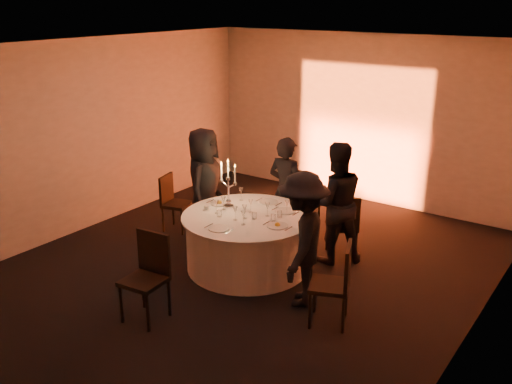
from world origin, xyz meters
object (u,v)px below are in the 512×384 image
Objects in this scene: guest_back_right at (335,203)px; chair_front at (148,271)px; coffee_cup at (207,208)px; guest_right at (302,240)px; chair_right at (337,280)px; guest_back_left at (286,191)px; guest_left at (204,185)px; chair_back_left at (299,195)px; candelabra at (228,190)px; chair_back_right at (343,223)px; banquet_table at (248,241)px; chair_left at (173,199)px.

chair_front is at bearing 23.41° from guest_back_right.
guest_right is at bearing -8.29° from coffee_cup.
guest_back_left is at bearing -155.31° from chair_right.
guest_back_left is 0.95× the size of guest_back_right.
guest_left is 2.36m from guest_right.
chair_back_left is 1.06× the size of chair_right.
guest_back_right reaches higher than candelabra.
chair_front is 1.61m from coffee_cup.
chair_front is (-1.12, -2.74, 0.06)m from chair_back_right.
chair_back_right is 1.70m from candelabra.
candelabra reaches higher than banquet_table.
chair_back_left is 0.63× the size of guest_right.
banquet_table is 1.91× the size of chair_back_right.
guest_right is (-0.58, 0.20, 0.28)m from chair_right.
chair_front is at bearing -177.12° from guest_left.
banquet_table is 1.09× the size of guest_back_left.
chair_right is 0.67m from guest_right.
chair_back_left reaches higher than banquet_table.
candelabra is (-0.37, -0.93, 0.19)m from guest_back_left.
chair_right is at bearing 50.96° from guest_right.
guest_back_right is 1.49m from candelabra.
chair_right is at bearing 138.57° from guest_back_left.
chair_left is 0.51× the size of guest_left.
guest_back_right is 1.04× the size of guest_right.
banquet_table is 1.71× the size of chair_back_left.
chair_back_right is 0.56× the size of guest_right.
chair_back_right is 0.54× the size of guest_left.
chair_back_left is 0.61× the size of guest_back_right.
chair_back_right is 1.34× the size of candelabra.
banquet_table is 1.29m from guest_left.
guest_back_left reaches higher than chair_right.
chair_left is at bearing 167.57° from candelabra.
chair_back_left is (1.69, 1.11, 0.09)m from chair_left.
chair_right is 0.59× the size of guest_right.
guest_back_left is 2.34× the size of candelabra.
chair_back_right is (1.02, -0.49, -0.07)m from chair_back_left.
chair_front is 0.62× the size of guest_right.
guest_back_right is (-0.81, 1.48, 0.31)m from chair_right.
chair_right is at bearing -18.92° from candelabra.
candelabra reaches higher than chair_front.
guest_back_left is at bearing 92.40° from banquet_table.
chair_back_right is at bearing 62.12° from chair_front.
coffee_cup is 0.39m from candelabra.
guest_back_right reaches higher than chair_back_left.
chair_left is at bearing 166.77° from banquet_table.
guest_back_left is at bearing 65.68° from coffee_cup.
candelabra is (-1.34, -0.92, 0.49)m from chair_back_right.
guest_left reaches higher than chair_left.
chair_back_right is at bearing 34.46° from candelabra.
guest_back_right is at bearing 62.17° from chair_front.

